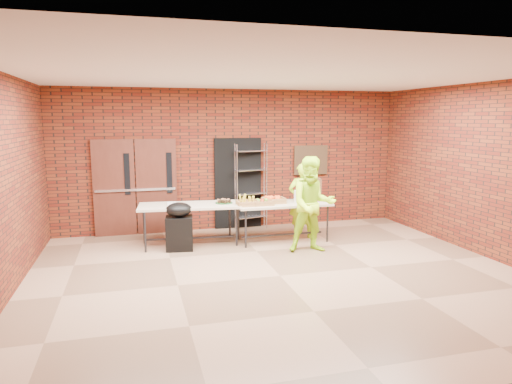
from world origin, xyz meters
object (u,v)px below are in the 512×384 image
at_px(coffee_dispenser, 310,189).
at_px(volunteer_man, 313,205).
at_px(covered_grill, 179,226).
at_px(wire_rack, 251,186).
at_px(table_right, 283,206).
at_px(volunteer_woman, 302,201).
at_px(table_left, 189,208).

xyz_separation_m(coffee_dispenser, volunteer_man, (-0.35, -0.99, -0.13)).
bearing_deg(covered_grill, coffee_dispenser, 11.59).
xyz_separation_m(wire_rack, table_right, (0.35, -1.26, -0.25)).
bearing_deg(coffee_dispenser, volunteer_woman, 173.25).
bearing_deg(table_right, volunteer_woman, 14.65).
bearing_deg(wire_rack, covered_grill, -156.54).
distance_m(table_right, covered_grill, 2.17).
distance_m(wire_rack, coffee_dispenser, 1.53).
distance_m(wire_rack, table_right, 1.33).
distance_m(table_left, volunteer_woman, 2.39).
xyz_separation_m(table_right, covered_grill, (-2.15, -0.10, -0.27)).
bearing_deg(table_right, coffee_dispenser, 9.23).
height_order(wire_rack, table_left, wire_rack).
distance_m(volunteer_woman, volunteer_man, 1.03).
height_order(coffee_dispenser, covered_grill, coffee_dispenser).
height_order(covered_grill, volunteer_man, volunteer_man).
xyz_separation_m(coffee_dispenser, covered_grill, (-2.81, -0.21, -0.58)).
bearing_deg(table_left, wire_rack, 39.67).
bearing_deg(covered_grill, table_right, 10.11).
relative_size(wire_rack, volunteer_man, 1.08).
bearing_deg(table_right, table_left, 173.99).
height_order(table_left, table_right, table_left).
bearing_deg(table_left, table_right, -0.60).
bearing_deg(volunteer_man, table_right, 117.75).
relative_size(covered_grill, volunteer_woman, 0.58).
bearing_deg(table_left, coffee_dispenser, 3.31).
xyz_separation_m(table_left, volunteer_man, (2.21, -1.09, 0.16)).
distance_m(table_left, table_right, 1.92).
bearing_deg(wire_rack, volunteer_man, -86.70).
relative_size(wire_rack, coffee_dispenser, 4.07).
xyz_separation_m(covered_grill, volunteer_woman, (2.63, 0.23, 0.34)).
height_order(table_left, coffee_dispenser, coffee_dispenser).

